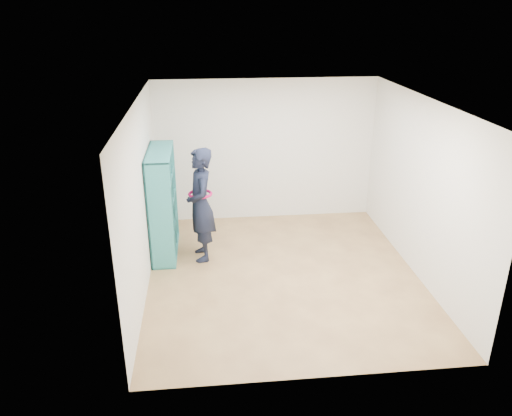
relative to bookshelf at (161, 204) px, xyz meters
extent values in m
plane|color=brown|center=(1.83, -0.98, -0.84)|extent=(4.50, 4.50, 0.00)
plane|color=white|center=(1.83, -0.98, 1.76)|extent=(4.50, 4.50, 0.00)
cube|color=silver|center=(-0.17, -0.98, 0.46)|extent=(0.02, 4.50, 2.60)
cube|color=silver|center=(3.83, -0.98, 0.46)|extent=(0.02, 4.50, 2.60)
cube|color=silver|center=(1.83, 1.27, 0.46)|extent=(4.00, 0.02, 2.60)
cube|color=silver|center=(1.83, -3.23, 0.46)|extent=(4.00, 0.02, 2.60)
cube|color=teal|center=(0.03, -0.62, 0.02)|extent=(0.37, 0.03, 1.71)
cube|color=teal|center=(0.03, 0.64, 0.02)|extent=(0.37, 0.03, 1.71)
cube|color=teal|center=(0.03, 0.01, -0.83)|extent=(0.37, 1.28, 0.03)
cube|color=teal|center=(0.03, 0.01, 0.86)|extent=(0.37, 1.28, 0.03)
cube|color=teal|center=(-0.14, 0.01, 0.02)|extent=(0.03, 1.28, 1.71)
cube|color=teal|center=(0.03, -0.19, 0.02)|extent=(0.35, 0.03, 1.66)
cube|color=teal|center=(0.03, 0.21, 0.02)|extent=(0.35, 0.03, 1.66)
cube|color=teal|center=(0.03, 0.01, -0.40)|extent=(0.35, 1.23, 0.03)
cube|color=teal|center=(0.03, 0.01, 0.02)|extent=(0.35, 1.23, 0.03)
cube|color=teal|center=(0.03, 0.01, 0.43)|extent=(0.35, 1.23, 0.03)
cube|color=beige|center=(0.05, -0.41, -0.76)|extent=(0.24, 0.15, 0.09)
cube|color=black|center=(0.06, -0.46, -0.26)|extent=(0.19, 0.17, 0.25)
cube|color=maroon|center=(0.06, -0.46, 0.14)|extent=(0.19, 0.17, 0.23)
cube|color=silver|center=(0.05, -0.41, 0.49)|extent=(0.24, 0.15, 0.09)
cube|color=navy|center=(0.06, -0.05, -0.65)|extent=(0.19, 0.17, 0.31)
cube|color=brown|center=(0.06, -0.05, -0.25)|extent=(0.19, 0.17, 0.28)
cube|color=#BFB28C|center=(0.05, 0.00, 0.07)|extent=(0.24, 0.15, 0.09)
cube|color=#26594C|center=(0.06, -0.05, 0.60)|extent=(0.19, 0.17, 0.32)
cube|color=beige|center=(0.06, 0.36, -0.69)|extent=(0.19, 0.17, 0.22)
cube|color=black|center=(0.05, 0.41, -0.36)|extent=(0.24, 0.15, 0.06)
cube|color=maroon|center=(0.06, 0.36, 0.14)|extent=(0.19, 0.17, 0.22)
cube|color=silver|center=(0.06, 0.36, 0.60)|extent=(0.19, 0.17, 0.31)
imported|color=black|center=(0.63, -0.27, 0.07)|extent=(0.51, 0.71, 1.81)
torus|color=#B60E51|center=(0.63, -0.27, 0.25)|extent=(0.42, 0.42, 0.04)
cube|color=silver|center=(0.48, -0.21, 0.19)|extent=(0.04, 0.11, 0.14)
cube|color=black|center=(0.48, -0.21, 0.19)|extent=(0.04, 0.11, 0.13)
camera|label=1|loc=(0.73, -7.47, 2.97)|focal=35.00mm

